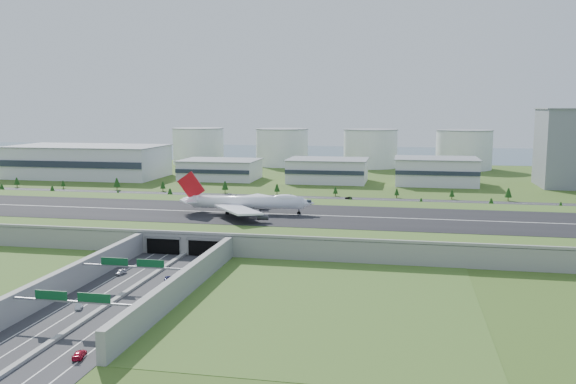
% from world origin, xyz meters
% --- Properties ---
extents(ground, '(1200.00, 1200.00, 0.00)m').
position_xyz_m(ground, '(0.00, 0.00, 0.00)').
color(ground, '#32531A').
rests_on(ground, ground).
extents(airfield_deck, '(520.00, 100.00, 9.20)m').
position_xyz_m(airfield_deck, '(0.00, -0.09, 4.12)').
color(airfield_deck, gray).
rests_on(airfield_deck, ground).
extents(underpass_road, '(38.80, 120.40, 8.00)m').
position_xyz_m(underpass_road, '(0.00, -99.42, 3.43)').
color(underpass_road, '#28282B').
rests_on(underpass_road, ground).
extents(sign_gantry_near, '(38.70, 0.70, 9.80)m').
position_xyz_m(sign_gantry_near, '(0.00, -95.04, 6.95)').
color(sign_gantry_near, gray).
rests_on(sign_gantry_near, ground).
extents(sign_gantry_far, '(38.70, 0.70, 9.80)m').
position_xyz_m(sign_gantry_far, '(0.00, -130.04, 6.95)').
color(sign_gantry_far, gray).
rests_on(sign_gantry_far, ground).
extents(north_expressway, '(560.00, 36.00, 0.12)m').
position_xyz_m(north_expressway, '(0.00, 95.00, 0.06)').
color(north_expressway, '#28282B').
rests_on(north_expressway, ground).
extents(tree_row, '(504.92, 48.64, 8.30)m').
position_xyz_m(tree_row, '(4.70, 96.00, 4.64)').
color(tree_row, '#3D2819').
rests_on(tree_row, ground).
extents(hangar_west, '(120.00, 60.00, 25.00)m').
position_xyz_m(hangar_west, '(-170.00, 185.00, 12.50)').
color(hangar_west, silver).
rests_on(hangar_west, ground).
extents(hangar_mid_a, '(58.00, 42.00, 15.00)m').
position_xyz_m(hangar_mid_a, '(-60.00, 190.00, 7.50)').
color(hangar_mid_a, silver).
rests_on(hangar_mid_a, ground).
extents(hangar_mid_b, '(58.00, 42.00, 17.00)m').
position_xyz_m(hangar_mid_b, '(25.00, 190.00, 8.50)').
color(hangar_mid_b, silver).
rests_on(hangar_mid_b, ground).
extents(hangar_mid_c, '(58.00, 42.00, 19.00)m').
position_xyz_m(hangar_mid_c, '(105.00, 190.00, 9.50)').
color(hangar_mid_c, silver).
rests_on(hangar_mid_c, ground).
extents(office_tower, '(46.00, 46.00, 55.00)m').
position_xyz_m(office_tower, '(200.00, 195.00, 27.50)').
color(office_tower, slate).
rests_on(office_tower, ground).
extents(fuel_tank_a, '(50.00, 50.00, 35.00)m').
position_xyz_m(fuel_tank_a, '(-120.00, 310.00, 17.50)').
color(fuel_tank_a, white).
rests_on(fuel_tank_a, ground).
extents(fuel_tank_b, '(50.00, 50.00, 35.00)m').
position_xyz_m(fuel_tank_b, '(-35.00, 310.00, 17.50)').
color(fuel_tank_b, white).
rests_on(fuel_tank_b, ground).
extents(fuel_tank_c, '(50.00, 50.00, 35.00)m').
position_xyz_m(fuel_tank_c, '(50.00, 310.00, 17.50)').
color(fuel_tank_c, white).
rests_on(fuel_tank_c, ground).
extents(fuel_tank_d, '(50.00, 50.00, 35.00)m').
position_xyz_m(fuel_tank_d, '(135.00, 310.00, 17.50)').
color(fuel_tank_d, white).
rests_on(fuel_tank_d, ground).
extents(bay_water, '(1200.00, 260.00, 0.06)m').
position_xyz_m(bay_water, '(0.00, 480.00, 0.03)').
color(bay_water, '#345264').
rests_on(bay_water, ground).
extents(boeing_747, '(63.36, 59.62, 19.60)m').
position_xyz_m(boeing_747, '(12.19, -1.57, 13.58)').
color(boeing_747, white).
rests_on(boeing_747, airfield_deck).
extents(car_0, '(2.81, 5.30, 1.72)m').
position_xyz_m(car_0, '(-11.49, -80.45, 0.98)').
color(car_0, silver).
rests_on(car_0, ground).
extents(car_1, '(3.29, 5.00, 1.56)m').
position_xyz_m(car_1, '(-6.87, -115.71, 0.90)').
color(car_1, silver).
rests_on(car_1, ground).
extents(car_2, '(4.04, 5.92, 1.50)m').
position_xyz_m(car_2, '(7.34, -84.28, 0.87)').
color(car_2, '#0D0E41').
rests_on(car_2, ground).
extents(car_3, '(3.50, 5.98, 1.63)m').
position_xyz_m(car_3, '(11.10, -146.85, 0.93)').
color(car_3, '#B8112C').
rests_on(car_3, ground).
extents(car_4, '(4.42, 2.46, 1.42)m').
position_xyz_m(car_4, '(-179.05, 86.59, 0.83)').
color(car_4, '#58575C').
rests_on(car_4, ground).
extents(car_5, '(4.74, 2.77, 1.48)m').
position_xyz_m(car_5, '(48.89, 104.83, 0.86)').
color(car_5, black).
rests_on(car_5, ground).
extents(car_7, '(5.18, 2.77, 1.43)m').
position_xyz_m(car_7, '(-28.34, 105.23, 0.83)').
color(car_7, silver).
rests_on(car_7, ground).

